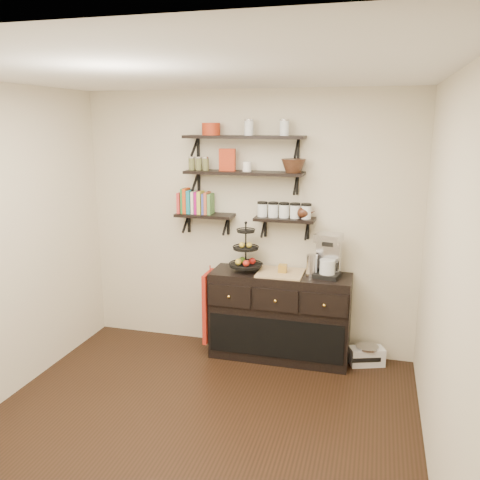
# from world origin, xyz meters

# --- Properties ---
(floor) EXTENTS (3.50, 3.50, 0.00)m
(floor) POSITION_xyz_m (0.00, 0.00, 0.00)
(floor) COLOR black
(floor) RESTS_ON ground
(ceiling) EXTENTS (3.50, 3.50, 0.02)m
(ceiling) POSITION_xyz_m (0.00, 0.00, 2.70)
(ceiling) COLOR white
(ceiling) RESTS_ON back_wall
(back_wall) EXTENTS (3.50, 0.02, 2.70)m
(back_wall) POSITION_xyz_m (0.00, 1.75, 1.35)
(back_wall) COLOR beige
(back_wall) RESTS_ON ground
(right_wall) EXTENTS (0.02, 3.50, 2.70)m
(right_wall) POSITION_xyz_m (1.75, 0.00, 1.35)
(right_wall) COLOR beige
(right_wall) RESTS_ON ground
(shelf_top) EXTENTS (1.20, 0.27, 0.23)m
(shelf_top) POSITION_xyz_m (0.00, 1.62, 2.23)
(shelf_top) COLOR black
(shelf_top) RESTS_ON back_wall
(shelf_mid) EXTENTS (1.20, 0.27, 0.23)m
(shelf_mid) POSITION_xyz_m (0.00, 1.62, 1.88)
(shelf_mid) COLOR black
(shelf_mid) RESTS_ON back_wall
(shelf_low_left) EXTENTS (0.60, 0.25, 0.23)m
(shelf_low_left) POSITION_xyz_m (-0.42, 1.63, 1.43)
(shelf_low_left) COLOR black
(shelf_low_left) RESTS_ON back_wall
(shelf_low_right) EXTENTS (0.60, 0.25, 0.23)m
(shelf_low_right) POSITION_xyz_m (0.42, 1.63, 1.43)
(shelf_low_right) COLOR black
(shelf_low_right) RESTS_ON back_wall
(cookbooks) EXTENTS (0.36, 0.15, 0.26)m
(cookbooks) POSITION_xyz_m (-0.51, 1.63, 1.56)
(cookbooks) COLOR red
(cookbooks) RESTS_ON shelf_low_left
(glass_canisters) EXTENTS (0.54, 0.10, 0.13)m
(glass_canisters) POSITION_xyz_m (0.41, 1.63, 1.51)
(glass_canisters) COLOR silver
(glass_canisters) RESTS_ON shelf_low_right
(sideboard) EXTENTS (1.40, 0.50, 0.92)m
(sideboard) POSITION_xyz_m (0.41, 1.51, 0.45)
(sideboard) COLOR black
(sideboard) RESTS_ON floor
(fruit_stand) EXTENTS (0.33, 0.33, 0.49)m
(fruit_stand) POSITION_xyz_m (0.05, 1.52, 1.07)
(fruit_stand) COLOR black
(fruit_stand) RESTS_ON sideboard
(candle) EXTENTS (0.08, 0.08, 0.08)m
(candle) POSITION_xyz_m (0.43, 1.51, 0.96)
(candle) COLOR olive
(candle) RESTS_ON sideboard
(coffee_maker) EXTENTS (0.28, 0.27, 0.44)m
(coffee_maker) POSITION_xyz_m (0.87, 1.54, 1.11)
(coffee_maker) COLOR black
(coffee_maker) RESTS_ON sideboard
(thermal_carafe) EXTENTS (0.11, 0.11, 0.22)m
(thermal_carafe) POSITION_xyz_m (0.72, 1.49, 1.01)
(thermal_carafe) COLOR silver
(thermal_carafe) RESTS_ON sideboard
(apron) EXTENTS (0.04, 0.31, 0.73)m
(apron) POSITION_xyz_m (-0.32, 1.41, 0.52)
(apron) COLOR #B01712
(apron) RESTS_ON sideboard
(radio) EXTENTS (0.37, 0.29, 0.20)m
(radio) POSITION_xyz_m (1.29, 1.57, 0.10)
(radio) COLOR silver
(radio) RESTS_ON floor
(recipe_box) EXTENTS (0.16, 0.07, 0.22)m
(recipe_box) POSITION_xyz_m (-0.17, 1.61, 2.01)
(recipe_box) COLOR #A02B12
(recipe_box) RESTS_ON shelf_mid
(walnut_bowl) EXTENTS (0.24, 0.24, 0.13)m
(walnut_bowl) POSITION_xyz_m (0.50, 1.61, 1.96)
(walnut_bowl) COLOR black
(walnut_bowl) RESTS_ON shelf_mid
(ramekins) EXTENTS (0.09, 0.09, 0.10)m
(ramekins) POSITION_xyz_m (0.03, 1.61, 1.95)
(ramekins) COLOR white
(ramekins) RESTS_ON shelf_mid
(teapot) EXTENTS (0.19, 0.15, 0.14)m
(teapot) POSITION_xyz_m (0.60, 1.63, 1.52)
(teapot) COLOR #3A1D11
(teapot) RESTS_ON shelf_low_right
(red_pot) EXTENTS (0.18, 0.18, 0.12)m
(red_pot) POSITION_xyz_m (-0.34, 1.61, 2.31)
(red_pot) COLOR #A02B12
(red_pot) RESTS_ON shelf_top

